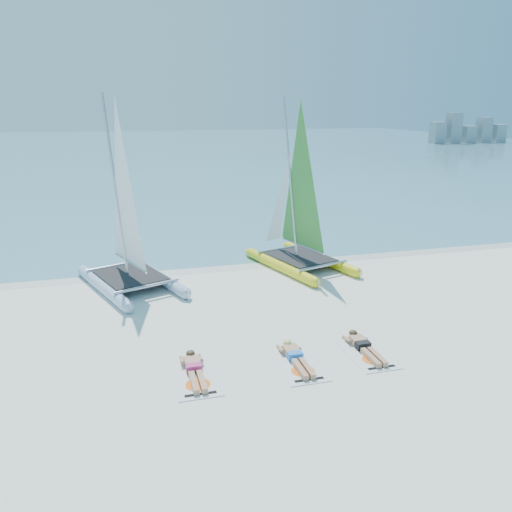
# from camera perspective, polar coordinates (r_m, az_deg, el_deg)

# --- Properties ---
(ground) EXTENTS (140.00, 140.00, 0.00)m
(ground) POSITION_cam_1_polar(r_m,az_deg,el_deg) (14.54, 0.26, -7.57)
(ground) COLOR white
(ground) RESTS_ON ground
(sea) EXTENTS (140.00, 115.00, 0.01)m
(sea) POSITION_cam_1_polar(r_m,az_deg,el_deg) (76.10, -12.64, 11.84)
(sea) COLOR #689FAE
(sea) RESTS_ON ground
(wet_sand_strip) EXTENTS (140.00, 1.40, 0.01)m
(wet_sand_strip) POSITION_cam_1_polar(r_m,az_deg,el_deg) (19.55, -4.00, -1.12)
(wet_sand_strip) COLOR silver
(wet_sand_strip) RESTS_ON ground
(distant_skyline) EXTENTS (14.00, 2.00, 5.00)m
(distant_skyline) POSITION_cam_1_polar(r_m,az_deg,el_deg) (94.24, 22.96, 13.00)
(distant_skyline) COLOR #8E979C
(distant_skyline) RESTS_ON ground
(catamaran_blue) EXTENTS (3.90, 5.39, 6.66)m
(catamaran_blue) POSITION_cam_1_polar(r_m,az_deg,el_deg) (17.38, -14.65, 2.89)
(catamaran_blue) COLOR #A1B4D4
(catamaran_blue) RESTS_ON ground
(catamaran_yellow) EXTENTS (3.60, 5.29, 6.57)m
(catamaran_yellow) POSITION_cam_1_polar(r_m,az_deg,el_deg) (19.33, 4.36, 5.01)
(catamaran_yellow) COLOR #FEFA1A
(catamaran_yellow) RESTS_ON ground
(towel_a) EXTENTS (1.00, 1.85, 0.02)m
(towel_a) POSITION_cam_1_polar(r_m,az_deg,el_deg) (11.89, -6.92, -13.58)
(towel_a) COLOR white
(towel_a) RESTS_ON ground
(sunbather_a) EXTENTS (0.37, 1.73, 0.26)m
(sunbather_a) POSITION_cam_1_polar(r_m,az_deg,el_deg) (12.00, -7.07, -12.68)
(sunbather_a) COLOR tan
(sunbather_a) RESTS_ON towel_a
(towel_b) EXTENTS (1.00, 1.85, 0.02)m
(towel_b) POSITION_cam_1_polar(r_m,az_deg,el_deg) (12.36, 4.83, -12.23)
(towel_b) COLOR white
(towel_b) RESTS_ON ground
(sunbather_b) EXTENTS (0.37, 1.73, 0.26)m
(sunbather_b) POSITION_cam_1_polar(r_m,az_deg,el_deg) (12.47, 4.54, -11.38)
(sunbather_b) COLOR tan
(sunbather_b) RESTS_ON towel_b
(towel_c) EXTENTS (1.00, 1.85, 0.02)m
(towel_c) POSITION_cam_1_polar(r_m,az_deg,el_deg) (13.11, 12.55, -10.81)
(towel_c) COLOR white
(towel_c) RESTS_ON ground
(sunbather_c) EXTENTS (0.37, 1.73, 0.26)m
(sunbather_c) POSITION_cam_1_polar(r_m,az_deg,el_deg) (13.22, 12.20, -10.03)
(sunbather_c) COLOR tan
(sunbather_c) RESTS_ON towel_c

